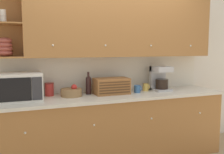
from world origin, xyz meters
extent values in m
plane|color=tan|center=(0.00, 0.00, 0.00)|extent=(24.00, 24.00, 0.00)
cube|color=silver|center=(0.00, 0.03, 1.30)|extent=(5.56, 0.06, 2.60)
cube|color=#A36B38|center=(0.00, -0.33, 0.45)|extent=(3.16, 0.65, 0.90)
cube|color=silver|center=(0.00, -0.34, 0.92)|extent=(3.18, 0.68, 0.04)
sphere|color=white|center=(-1.18, -0.66, 0.65)|extent=(0.03, 0.03, 0.03)
sphere|color=white|center=(-0.39, -0.66, 0.65)|extent=(0.03, 0.03, 0.03)
sphere|color=white|center=(0.39, -0.66, 0.65)|extent=(0.03, 0.03, 0.03)
sphere|color=white|center=(1.18, -0.66, 0.65)|extent=(0.03, 0.03, 0.03)
cube|color=silver|center=(0.00, -0.01, 1.20)|extent=(3.16, 0.01, 0.51)
cube|color=#A36B38|center=(0.21, -0.16, 1.88)|extent=(2.74, 0.33, 0.87)
cube|color=#A36B38|center=(-1.37, -0.01, 1.88)|extent=(0.42, 0.02, 0.87)
cube|color=#A36B38|center=(-1.37, -0.16, 1.46)|extent=(0.42, 0.33, 0.02)
cube|color=#A36B38|center=(-1.37, -0.16, 1.87)|extent=(0.42, 0.33, 0.02)
sphere|color=white|center=(-0.82, -0.33, 1.61)|extent=(0.03, 0.03, 0.03)
sphere|color=white|center=(-0.13, -0.33, 1.61)|extent=(0.03, 0.03, 0.03)
sphere|color=white|center=(0.55, -0.33, 1.61)|extent=(0.03, 0.03, 0.03)
sphere|color=white|center=(1.24, -0.33, 1.61)|extent=(0.03, 0.03, 0.03)
ellipsoid|color=#9E473D|center=(-1.37, -0.16, 1.51)|extent=(0.18, 0.18, 0.08)
ellipsoid|color=#9E473D|center=(-1.37, -0.16, 1.56)|extent=(0.18, 0.18, 0.08)
ellipsoid|color=#9E473D|center=(-1.37, -0.16, 1.61)|extent=(0.18, 0.18, 0.08)
ellipsoid|color=#9E473D|center=(-1.37, -0.16, 1.66)|extent=(0.18, 0.18, 0.08)
cylinder|color=silver|center=(-1.37, -0.16, 1.91)|extent=(0.07, 0.07, 0.08)
cylinder|color=silver|center=(-1.37, -0.16, 1.99)|extent=(0.07, 0.07, 0.08)
cube|color=silver|center=(-1.22, -0.30, 1.11)|extent=(0.52, 0.39, 0.34)
cube|color=black|center=(-1.28, -0.50, 1.11)|extent=(0.36, 0.01, 0.27)
cube|color=#2D2D33|center=(-1.03, -0.50, 1.11)|extent=(0.11, 0.01, 0.27)
cylinder|color=#B22D28|center=(-0.85, -0.10, 1.02)|extent=(0.11, 0.11, 0.16)
cylinder|color=maroon|center=(-0.85, -0.10, 1.11)|extent=(0.12, 0.12, 0.01)
cylinder|color=#937047|center=(-0.58, -0.25, 0.99)|extent=(0.28, 0.28, 0.10)
sphere|color=red|center=(-0.55, -0.27, 1.06)|extent=(0.08, 0.08, 0.08)
cylinder|color=black|center=(-0.33, -0.18, 1.05)|extent=(0.08, 0.08, 0.21)
sphere|color=black|center=(-0.33, -0.18, 1.15)|extent=(0.08, 0.08, 0.08)
cylinder|color=black|center=(-0.33, -0.18, 1.21)|extent=(0.03, 0.03, 0.07)
cube|color=#996033|center=(-0.03, -0.28, 1.05)|extent=(0.48, 0.27, 0.22)
cube|color=#54351C|center=(-0.03, -0.41, 0.98)|extent=(0.44, 0.01, 0.02)
cube|color=#54351C|center=(-0.03, -0.41, 1.01)|extent=(0.44, 0.01, 0.02)
cube|color=#54351C|center=(-0.03, -0.41, 1.05)|extent=(0.44, 0.01, 0.02)
cube|color=#54351C|center=(-0.03, -0.41, 1.09)|extent=(0.44, 0.01, 0.02)
cube|color=#54351C|center=(-0.03, -0.41, 1.12)|extent=(0.44, 0.01, 0.02)
cylinder|color=#38669E|center=(0.35, -0.31, 0.99)|extent=(0.09, 0.09, 0.11)
torus|color=#38669E|center=(0.41, -0.31, 0.99)|extent=(0.01, 0.07, 0.07)
cylinder|color=gold|center=(0.54, -0.22, 0.99)|extent=(0.08, 0.08, 0.11)
torus|color=gold|center=(0.59, -0.22, 1.00)|extent=(0.01, 0.07, 0.07)
cube|color=#B7B7BC|center=(0.77, -0.28, 0.95)|extent=(0.25, 0.27, 0.03)
cylinder|color=black|center=(0.77, -0.30, 1.04)|extent=(0.19, 0.19, 0.14)
cube|color=#B7B7BC|center=(0.77, -0.17, 1.12)|extent=(0.25, 0.06, 0.36)
cube|color=#B7B7BC|center=(0.77, -0.28, 1.26)|extent=(0.25, 0.27, 0.08)
camera|label=1|loc=(-1.23, -3.47, 1.57)|focal=40.00mm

